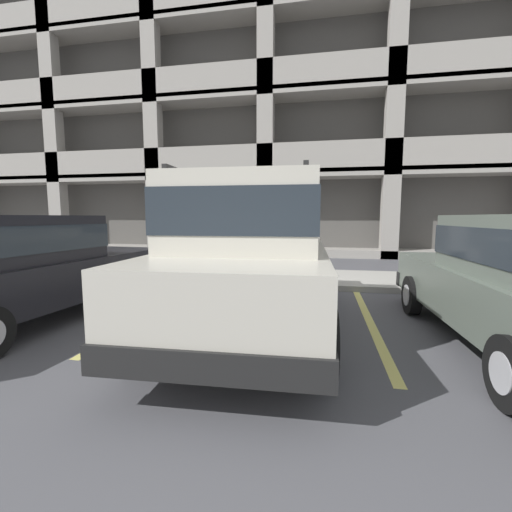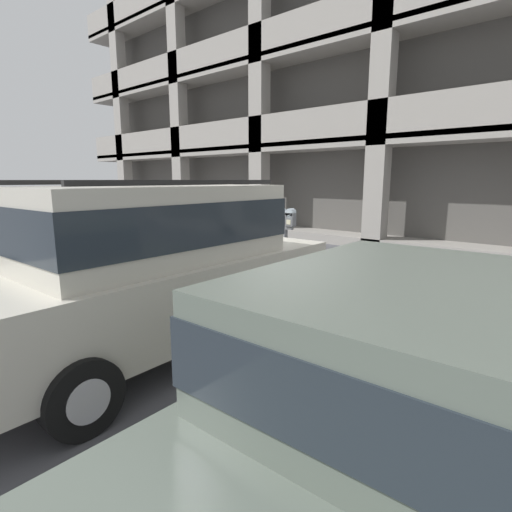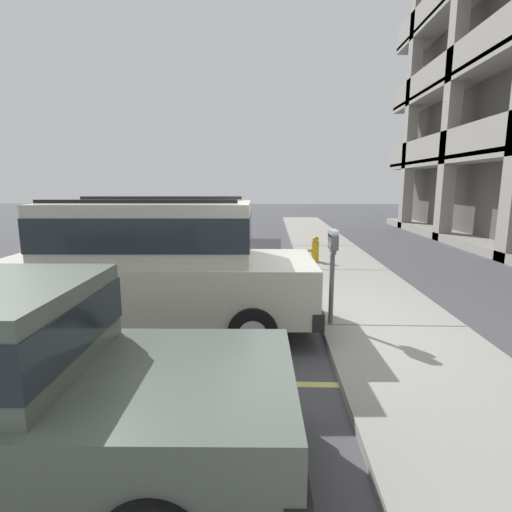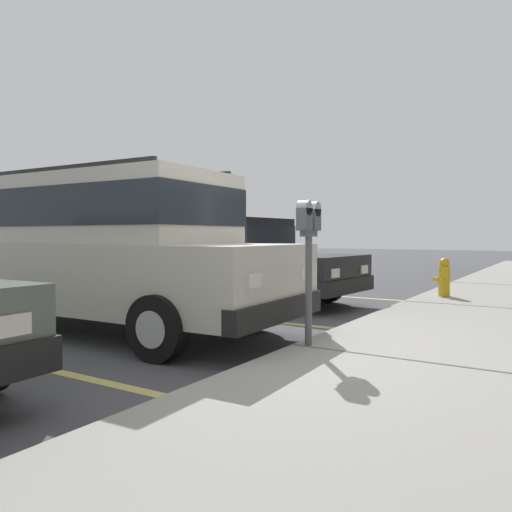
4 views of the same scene
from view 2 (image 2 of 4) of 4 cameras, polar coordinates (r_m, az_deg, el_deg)
name	(u,v)px [view 2 (image 2 of 4)]	position (r m, az deg, el deg)	size (l,w,h in m)	color
ground_plane	(276,307)	(6.70, 2.81, -7.32)	(80.00, 80.00, 0.10)	#4C4C51
sidewalk	(318,285)	(7.69, 8.88, -4.19)	(40.00, 2.20, 0.12)	#9E9B93
parking_stall_lines	(312,362)	(4.73, 7.96, -14.75)	(13.24, 4.80, 0.01)	#DBD16B
silver_suv	(156,262)	(4.84, -14.07, -0.81)	(2.14, 4.84, 2.03)	beige
red_sedan	(20,255)	(7.66, -30.62, 0.18)	(2.06, 4.59, 1.54)	black
dark_hatchback	(413,386)	(2.69, 21.48, -16.91)	(1.93, 4.53, 1.54)	#5B665B
parking_meter_near	(286,230)	(6.74, 4.26, 3.70)	(0.35, 0.12, 1.45)	#595B60
parking_garage	(448,26)	(18.13, 25.75, 27.52)	(32.00, 10.00, 16.25)	#54514D
fire_hydrant	(138,242)	(10.75, -16.52, 2.00)	(0.30, 0.30, 0.70)	gold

